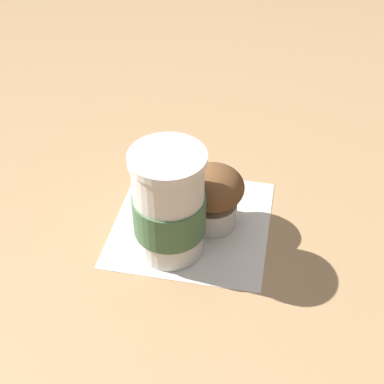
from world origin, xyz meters
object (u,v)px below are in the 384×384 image
at_px(sugar_packet, 154,170).
at_px(coffee_cup, 169,206).
at_px(muffin, 213,193).
at_px(banana, 186,169).

bearing_deg(sugar_packet, coffee_cup, -172.25).
relative_size(coffee_cup, muffin, 1.68).
bearing_deg(sugar_packet, banana, -107.53).
bearing_deg(sugar_packet, muffin, -144.42).
distance_m(coffee_cup, banana, 0.16).
distance_m(coffee_cup, muffin, 0.08).
relative_size(coffee_cup, banana, 0.95).
bearing_deg(muffin, coffee_cup, 129.50).
height_order(coffee_cup, banana, coffee_cup).
relative_size(muffin, sugar_packet, 1.79).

